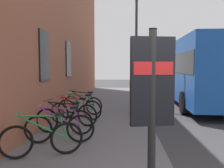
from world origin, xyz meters
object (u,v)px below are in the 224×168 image
Objects in this scene: bicycle_under_window at (79,109)px; city_bus at (194,69)px; bicycle_mid_rack at (73,113)px; street_lamp at (136,41)px; bicycle_far_end at (82,105)px; transit_info_sign at (152,94)px; bicycle_by_door at (60,128)px; bicycle_beside_lamp at (42,139)px; pedestrian_near_bus at (136,90)px; bicycle_leaning_wall at (64,120)px.

city_bus reaches higher than bicycle_under_window.
bicycle_mid_rack is 5.54m from street_lamp.
bicycle_far_end is 7.16m from transit_info_sign.
bicycle_by_door is at bearing 144.59° from city_bus.
transit_info_sign is 0.23× the size of city_bus.
bicycle_under_window is 0.32× the size of street_lamp.
transit_info_sign is (-2.99, -1.95, 1.21)m from bicycle_by_door.
bicycle_beside_lamp is 5.06m from pedestrian_near_bus.
bicycle_leaning_wall is 1.08× the size of pedestrian_near_bus.
bicycle_mid_rack is at bearing 136.50° from city_bus.
city_bus is at bearing -48.00° from bicycle_under_window.
bicycle_leaning_wall and bicycle_under_window have the same top height.
bicycle_far_end is at bearing 0.01° from bicycle_mid_rack.
bicycle_leaning_wall is 2.93m from bicycle_far_end.
bicycle_under_window is (1.96, -0.11, 0.00)m from bicycle_leaning_wall.
bicycle_by_door is at bearing -178.70° from bicycle_mid_rack.
street_lamp reaches higher than bicycle_under_window.
pedestrian_near_bus is at bearing -71.11° from bicycle_under_window.
transit_info_sign is at bearing 178.03° from street_lamp.
bicycle_beside_lamp is at bearing 177.94° from bicycle_under_window.
transit_info_sign reaches higher than bicycle_under_window.
bicycle_mid_rack is at bearing 177.15° from bicycle_under_window.
bicycle_under_window is 0.97m from bicycle_far_end.
bicycle_leaning_wall is at bearing 155.76° from street_lamp.
bicycle_under_window is 6.24m from transit_info_sign.
bicycle_under_window is at bearing 145.55° from street_lamp.
bicycle_far_end is at bearing -1.18° from bicycle_leaning_wall.
pedestrian_near_bus reaches higher than bicycle_by_door.
bicycle_mid_rack is 0.16× the size of city_bus.
transit_info_sign reaches higher than bicycle_beside_lamp.
city_bus is at bearing -38.79° from pedestrian_near_bus.
bicycle_by_door is 1.01× the size of bicycle_leaning_wall.
city_bus reaches higher than bicycle_far_end.
bicycle_far_end is 7.05m from city_bus.
bicycle_mid_rack and bicycle_under_window have the same top height.
bicycle_leaning_wall is (0.86, 0.10, 0.00)m from bicycle_by_door.
bicycle_leaning_wall is at bearing 176.92° from bicycle_under_window.
city_bus reaches higher than bicycle_mid_rack.
bicycle_beside_lamp is at bearing 178.90° from bicycle_far_end.
transit_info_sign is 1.47× the size of pedestrian_near_bus.
bicycle_mid_rack is 8.26m from city_bus.
pedestrian_near_bus reaches higher than bicycle_beside_lamp.
bicycle_leaning_wall is at bearing 178.82° from bicycle_far_end.
street_lamp is (3.29, -2.26, 2.79)m from bicycle_under_window.
pedestrian_near_bus is at bearing -30.91° from bicycle_by_door.
pedestrian_near_bus is (4.48, -2.25, 0.61)m from bicycle_beside_lamp.
bicycle_leaning_wall is 1.04× the size of bicycle_mid_rack.
bicycle_under_window is at bearing -2.85° from bicycle_mid_rack.
bicycle_mid_rack is at bearing 1.30° from bicycle_by_door.
pedestrian_near_bus is (3.54, -2.12, 0.61)m from bicycle_by_door.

